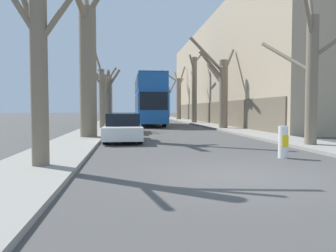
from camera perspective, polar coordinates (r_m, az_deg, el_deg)
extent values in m
plane|color=#4C4947|center=(7.81, 12.97, -8.43)|extent=(300.00, 300.00, 0.00)
cube|color=gray|center=(57.25, -9.50, 1.39)|extent=(2.23, 120.00, 0.12)
cube|color=gray|center=(57.71, 0.47, 1.44)|extent=(2.23, 120.00, 0.12)
cube|color=tan|center=(39.89, 13.24, 8.76)|extent=(10.00, 40.99, 11.30)
cube|color=#6B5E4C|center=(38.23, 6.08, 2.29)|extent=(0.12, 40.17, 2.26)
cylinder|color=#7A6B56|center=(8.86, -21.57, 10.16)|extent=(0.42, 0.42, 5.35)
cylinder|color=#7A6B56|center=(8.89, -17.69, 19.04)|extent=(1.43, 0.40, 1.83)
cylinder|color=#7A6B56|center=(17.48, -13.75, 8.82)|extent=(0.86, 0.86, 6.70)
cylinder|color=#7A6B56|center=(18.89, -14.08, 19.99)|extent=(0.61, 1.62, 2.12)
cylinder|color=#7A6B56|center=(17.38, -14.90, 19.40)|extent=(0.75, 1.75, 1.36)
cylinder|color=#7A6B56|center=(25.79, -11.45, 4.58)|extent=(0.41, 0.41, 4.61)
cylinder|color=#7A6B56|center=(25.15, -10.30, 8.07)|extent=(1.30, 1.57, 1.58)
cylinder|color=#7A6B56|center=(24.97, -12.05, 10.79)|extent=(0.46, 2.24, 1.46)
cylinder|color=#7A6B56|center=(26.21, -13.12, 9.29)|extent=(1.65, 0.55, 2.37)
cylinder|color=#7A6B56|center=(33.69, -10.62, 4.52)|extent=(0.81, 0.81, 5.01)
cylinder|color=#7A6B56|center=(32.68, -10.48, 7.35)|extent=(0.63, 2.43, 2.43)
cylinder|color=#7A6B56|center=(33.76, -11.72, 8.00)|extent=(1.50, 0.50, 1.77)
cylinder|color=#7A6B56|center=(33.93, -9.56, 7.95)|extent=(1.56, 0.64, 2.20)
cylinder|color=#7A6B56|center=(42.67, -10.04, 4.64)|extent=(0.55, 0.55, 5.71)
cylinder|color=#7A6B56|center=(42.99, -11.09, 7.21)|extent=(1.74, 0.57, 2.50)
cylinder|color=#7A6B56|center=(42.62, -10.83, 6.64)|extent=(1.33, 0.53, 2.02)
cylinder|color=#7A6B56|center=(42.22, -10.55, 6.35)|extent=(0.92, 1.27, 1.59)
cylinder|color=#7A6B56|center=(42.89, -11.05, 7.81)|extent=(1.64, 0.28, 2.88)
cylinder|color=#7A6B56|center=(14.39, 23.74, 7.03)|extent=(0.46, 0.46, 5.24)
cylinder|color=#7A6B56|center=(15.41, 19.77, 11.29)|extent=(1.15, 2.70, 1.73)
cylinder|color=#7A6B56|center=(15.66, 23.51, 19.33)|extent=(0.65, 1.45, 2.88)
cylinder|color=#7A6B56|center=(25.43, 9.63, 5.37)|extent=(0.65, 0.65, 5.28)
cylinder|color=#7A6B56|center=(26.62, 10.48, 10.97)|extent=(1.52, 1.86, 2.23)
cylinder|color=#7A6B56|center=(25.07, 9.47, 8.19)|extent=(0.71, 1.09, 1.76)
cylinder|color=#7A6B56|center=(25.52, 7.62, 10.39)|extent=(2.00, 0.53, 2.28)
cylinder|color=#7A6B56|center=(25.93, 8.32, 8.75)|extent=(1.22, 1.35, 1.88)
cylinder|color=#7A6B56|center=(25.18, 6.84, 12.12)|extent=(2.87, 0.67, 2.66)
cylinder|color=#7A6B56|center=(35.89, 4.60, 6.19)|extent=(0.57, 0.57, 7.18)
cylinder|color=#7A6B56|center=(36.73, 4.36, 8.25)|extent=(0.20, 1.65, 1.75)
cylinder|color=#7A6B56|center=(37.00, 5.40, 11.85)|extent=(1.49, 1.43, 1.63)
cylinder|color=#7A6B56|center=(35.36, 4.22, 10.84)|extent=(1.04, 1.71, 1.70)
cylinder|color=#7A6B56|center=(47.32, 1.88, 4.68)|extent=(0.67, 0.67, 5.99)
cylinder|color=#7A6B56|center=(48.19, 2.41, 8.64)|extent=(1.37, 1.46, 2.98)
cylinder|color=#7A6B56|center=(48.45, 1.53, 8.05)|extent=(0.56, 2.19, 2.49)
cylinder|color=#7A6B56|center=(48.36, 0.37, 8.64)|extent=(2.50, 2.24, 2.02)
cylinder|color=#7A6B56|center=(48.24, 2.25, 7.66)|extent=(1.10, 1.67, 1.24)
cylinder|color=#7A6B56|center=(59.15, 0.02, 4.08)|extent=(0.63, 0.63, 5.50)
cylinder|color=#7A6B56|center=(59.80, -0.24, 5.61)|extent=(0.65, 1.48, 2.40)
cylinder|color=#7A6B56|center=(59.05, -1.00, 5.38)|extent=(2.24, 0.27, 1.47)
cylinder|color=#7A6B56|center=(59.78, -0.27, 6.39)|extent=(0.75, 1.39, 2.36)
cylinder|color=#7A6B56|center=(59.19, 0.72, 6.67)|extent=(1.65, 0.60, 3.00)
cylinder|color=#7A6B56|center=(71.56, -1.39, 3.84)|extent=(0.79, 0.79, 5.41)
cylinder|color=#7A6B56|center=(71.34, -2.03, 5.72)|extent=(1.92, 0.77, 2.70)
cylinder|color=#7A6B56|center=(72.57, -0.75, 5.98)|extent=(2.10, 1.94, 1.69)
cylinder|color=#7A6B56|center=(71.51, -0.41, 5.20)|extent=(2.65, 0.77, 2.49)
cube|color=#19519E|center=(31.30, -3.27, 3.19)|extent=(2.47, 10.56, 2.67)
cube|color=#19519E|center=(31.38, -3.28, 6.97)|extent=(2.42, 10.35, 1.47)
cube|color=navy|center=(31.45, -3.28, 8.42)|extent=(2.42, 10.35, 0.12)
cube|color=black|center=(31.31, -3.27, 4.14)|extent=(2.50, 9.30, 1.39)
cube|color=black|center=(31.39, -3.28, 7.10)|extent=(2.50, 9.30, 1.12)
cube|color=black|center=(26.06, -2.48, 4.39)|extent=(2.22, 0.06, 1.46)
cylinder|color=black|center=(28.10, -4.99, 0.86)|extent=(0.30, 1.06, 1.06)
cylinder|color=black|center=(28.26, -0.67, 0.88)|extent=(0.30, 1.06, 1.06)
cylinder|color=black|center=(34.22, -5.37, 1.22)|extent=(0.30, 1.06, 1.06)
cylinder|color=black|center=(34.35, -1.82, 1.24)|extent=(0.30, 1.06, 1.06)
cube|color=silver|center=(15.80, -7.84, -0.96)|extent=(1.75, 4.32, 0.58)
cube|color=black|center=(16.03, -7.84, 1.14)|extent=(1.54, 2.25, 0.57)
cylinder|color=black|center=(14.55, -10.92, -1.98)|extent=(0.20, 0.60, 0.60)
cylinder|color=black|center=(14.53, -4.87, -1.94)|extent=(0.20, 0.60, 0.60)
cylinder|color=black|center=(17.13, -10.35, -1.24)|extent=(0.20, 0.60, 0.60)
cylinder|color=black|center=(17.11, -5.22, -1.21)|extent=(0.20, 0.60, 0.60)
cube|color=olive|center=(21.37, -7.66, 0.05)|extent=(1.78, 4.32, 0.58)
cube|color=black|center=(21.61, -7.66, 1.59)|extent=(1.57, 2.25, 0.55)
cylinder|color=black|center=(20.11, -9.92, -0.60)|extent=(0.20, 0.62, 0.62)
cylinder|color=black|center=(20.10, -5.46, -0.57)|extent=(0.20, 0.62, 0.62)
cylinder|color=black|center=(22.70, -9.60, -0.20)|extent=(0.20, 0.62, 0.62)
cylinder|color=black|center=(22.68, -5.65, -0.18)|extent=(0.20, 0.62, 0.62)
cylinder|color=white|center=(10.86, 19.40, -2.66)|extent=(0.29, 0.29, 1.01)
cube|color=yellow|center=(10.72, 19.76, -2.46)|extent=(0.21, 0.01, 0.36)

